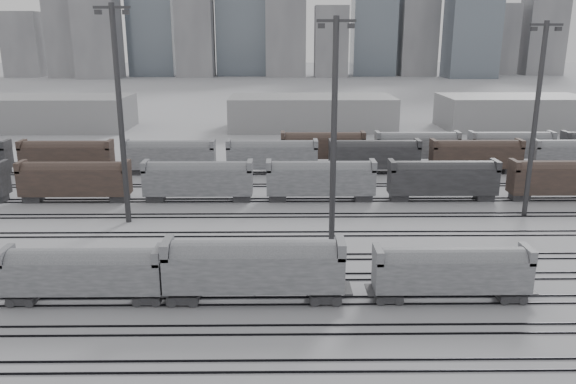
{
  "coord_description": "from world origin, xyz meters",
  "views": [
    {
      "loc": [
        2.59,
        -43.36,
        22.27
      ],
      "look_at": [
        3.34,
        22.08,
        4.0
      ],
      "focal_mm": 35.0,
      "sensor_mm": 36.0,
      "label": 1
    }
  ],
  "objects_px": {
    "hopper_car_c": "(452,269)",
    "light_mast_c": "(334,132)",
    "hopper_car_b": "(254,265)",
    "hopper_car_a": "(83,271)"
  },
  "relations": [
    {
      "from": "hopper_car_c",
      "to": "light_mast_c",
      "type": "bearing_deg",
      "value": 126.34
    },
    {
      "from": "hopper_car_b",
      "to": "light_mast_c",
      "type": "relative_size",
      "value": 0.64
    },
    {
      "from": "hopper_car_a",
      "to": "hopper_car_b",
      "type": "height_order",
      "value": "hopper_car_b"
    },
    {
      "from": "hopper_car_b",
      "to": "hopper_car_c",
      "type": "xyz_separation_m",
      "value": [
        16.92,
        0.0,
        -0.44
      ]
    },
    {
      "from": "hopper_car_b",
      "to": "hopper_car_c",
      "type": "bearing_deg",
      "value": 0.0
    },
    {
      "from": "hopper_car_b",
      "to": "light_mast_c",
      "type": "bearing_deg",
      "value": 58.27
    },
    {
      "from": "hopper_car_b",
      "to": "hopper_car_c",
      "type": "height_order",
      "value": "hopper_car_b"
    },
    {
      "from": "hopper_car_b",
      "to": "light_mast_c",
      "type": "xyz_separation_m",
      "value": [
        7.73,
        12.5,
        9.42
      ]
    },
    {
      "from": "hopper_car_a",
      "to": "light_mast_c",
      "type": "relative_size",
      "value": 0.56
    },
    {
      "from": "hopper_car_a",
      "to": "hopper_car_c",
      "type": "distance_m",
      "value": 31.47
    }
  ]
}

